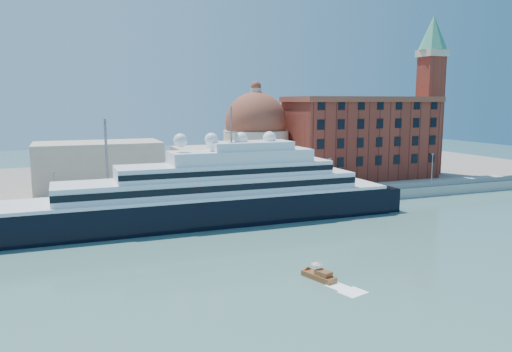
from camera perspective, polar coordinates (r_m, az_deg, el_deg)
name	(u,v)px	position (r m, az deg, el deg)	size (l,w,h in m)	color
ground	(260,254)	(79.68, 0.43, -8.96)	(400.00, 400.00, 0.00)	#3C6861
quay	(203,205)	(110.66, -6.12, -3.35)	(180.00, 10.00, 2.50)	gray
land	(166,179)	(150.04, -10.24, -0.39)	(260.00, 72.00, 2.00)	slate
quay_fence	(208,201)	(106.03, -5.49, -2.84)	(180.00, 0.10, 1.20)	slate
superyacht	(190,201)	(98.20, -7.55, -2.88)	(89.97, 12.47, 26.89)	black
water_taxi	(319,275)	(69.50, 7.27, -11.17)	(3.17, 5.50, 2.48)	brown
warehouse	(361,137)	(146.82, 11.87, 4.39)	(43.00, 19.00, 23.25)	maroon
campanile	(431,85)	(160.94, 19.32, 9.78)	(8.40, 8.40, 47.00)	maroon
church	(202,151)	(133.50, -6.22, 2.89)	(66.00, 18.00, 25.50)	beige
lamp_posts	(144,171)	(104.95, -12.63, 0.61)	(120.80, 2.40, 18.00)	slate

